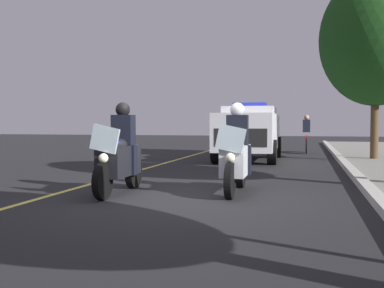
# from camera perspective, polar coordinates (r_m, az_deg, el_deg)

# --- Properties ---
(ground_plane) EXTENTS (80.00, 80.00, 0.00)m
(ground_plane) POSITION_cam_1_polar(r_m,az_deg,el_deg) (8.34, -1.91, -6.54)
(ground_plane) COLOR black
(curb_strip) EXTENTS (48.00, 0.24, 0.15)m
(curb_strip) POSITION_cam_1_polar(r_m,az_deg,el_deg) (8.09, 22.08, -6.47)
(curb_strip) COLOR #B7B5AD
(curb_strip) RESTS_ON ground
(lane_stripe_center) EXTENTS (48.00, 0.12, 0.01)m
(lane_stripe_center) POSITION_cam_1_polar(r_m,az_deg,el_deg) (9.22, -15.76, -5.73)
(lane_stripe_center) COLOR #E0D14C
(lane_stripe_center) RESTS_ON ground
(police_motorcycle_lead_left) EXTENTS (2.14, 0.56, 1.72)m
(police_motorcycle_lead_left) POSITION_cam_1_polar(r_m,az_deg,el_deg) (8.75, -8.94, -1.52)
(police_motorcycle_lead_left) COLOR black
(police_motorcycle_lead_left) RESTS_ON ground
(police_motorcycle_lead_right) EXTENTS (2.14, 0.56, 1.72)m
(police_motorcycle_lead_right) POSITION_cam_1_polar(r_m,az_deg,el_deg) (8.79, 5.44, -1.49)
(police_motorcycle_lead_right) COLOR black
(police_motorcycle_lead_right) RESTS_ON ground
(police_suv) EXTENTS (4.93, 2.12, 2.05)m
(police_suv) POSITION_cam_1_polar(r_m,az_deg,el_deg) (16.50, 7.09, 1.69)
(police_suv) COLOR silver
(police_suv) RESTS_ON ground
(cyclist_background) EXTENTS (1.76, 0.32, 1.69)m
(cyclist_background) POSITION_cam_1_polar(r_m,az_deg,el_deg) (20.98, 13.94, 1.21)
(cyclist_background) COLOR black
(cyclist_background) RESTS_ON ground
(tree_far_back) EXTENTS (3.80, 3.80, 6.38)m
(tree_far_back) POSITION_cam_1_polar(r_m,az_deg,el_deg) (17.33, 21.78, 11.93)
(tree_far_back) COLOR #4C3823
(tree_far_back) RESTS_ON sidewalk_strip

